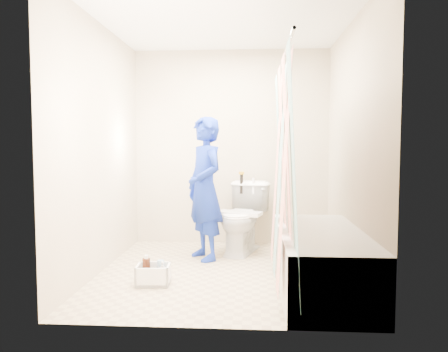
# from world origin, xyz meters

# --- Properties ---
(floor) EXTENTS (2.60, 2.60, 0.00)m
(floor) POSITION_xyz_m (0.00, 0.00, 0.00)
(floor) COLOR tan
(floor) RESTS_ON ground
(ceiling) EXTENTS (2.40, 2.60, 0.02)m
(ceiling) POSITION_xyz_m (0.00, 0.00, 2.40)
(ceiling) COLOR white
(ceiling) RESTS_ON wall_back
(wall_back) EXTENTS (2.40, 0.02, 2.40)m
(wall_back) POSITION_xyz_m (0.00, 1.30, 1.20)
(wall_back) COLOR #C4B396
(wall_back) RESTS_ON ground
(wall_front) EXTENTS (2.40, 0.02, 2.40)m
(wall_front) POSITION_xyz_m (0.00, -1.30, 1.20)
(wall_front) COLOR #C4B396
(wall_front) RESTS_ON ground
(wall_left) EXTENTS (0.02, 2.60, 2.40)m
(wall_left) POSITION_xyz_m (-1.20, 0.00, 1.20)
(wall_left) COLOR #C4B396
(wall_left) RESTS_ON ground
(wall_right) EXTENTS (0.02, 2.60, 2.40)m
(wall_right) POSITION_xyz_m (1.20, 0.00, 1.20)
(wall_right) COLOR #C4B396
(wall_right) RESTS_ON ground
(bathtub) EXTENTS (0.70, 1.75, 0.50)m
(bathtub) POSITION_xyz_m (0.85, -0.43, 0.27)
(bathtub) COLOR silver
(bathtub) RESTS_ON ground
(curtain_rod) EXTENTS (0.02, 1.90, 0.02)m
(curtain_rod) POSITION_xyz_m (0.52, -0.43, 1.95)
(curtain_rod) COLOR silver
(curtain_rod) RESTS_ON wall_back
(shower_curtain) EXTENTS (0.06, 1.75, 1.80)m
(shower_curtain) POSITION_xyz_m (0.52, -0.43, 1.02)
(shower_curtain) COLOR white
(shower_curtain) RESTS_ON curtain_rod
(toilet) EXTENTS (0.66, 0.88, 0.80)m
(toilet) POSITION_xyz_m (0.16, 0.81, 0.40)
(toilet) COLOR silver
(toilet) RESTS_ON ground
(tank_lid) EXTENTS (0.53, 0.35, 0.04)m
(tank_lid) POSITION_xyz_m (0.12, 0.69, 0.47)
(tank_lid) COLOR white
(tank_lid) RESTS_ON toilet
(tank_internals) EXTENTS (0.19, 0.09, 0.26)m
(tank_internals) POSITION_xyz_m (0.17, 1.03, 0.79)
(tank_internals) COLOR black
(tank_internals) RESTS_ON toilet
(plumber) EXTENTS (0.61, 0.67, 1.53)m
(plumber) POSITION_xyz_m (-0.24, 0.50, 0.77)
(plumber) COLOR #1024A3
(plumber) RESTS_ON ground
(cleaning_caddy) EXTENTS (0.31, 0.25, 0.22)m
(cleaning_caddy) POSITION_xyz_m (-0.59, -0.41, 0.08)
(cleaning_caddy) COLOR white
(cleaning_caddy) RESTS_ON ground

